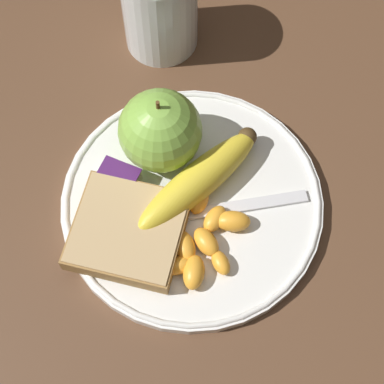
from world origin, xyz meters
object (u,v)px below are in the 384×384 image
at_px(juice_glass, 160,8).
at_px(fork, 194,214).
at_px(banana, 197,179).
at_px(bread_slice, 128,231).
at_px(plate, 192,202).
at_px(apple, 160,131).
at_px(jam_packet, 118,180).

bearing_deg(juice_glass, fork, -57.09).
bearing_deg(banana, juice_glass, 125.27).
bearing_deg(fork, bread_slice, 9.32).
bearing_deg(juice_glass, banana, -54.73).
bearing_deg(juice_glass, plate, -56.98).
xyz_separation_m(apple, bread_slice, (0.01, -0.10, -0.03)).
bearing_deg(bread_slice, apple, 95.85).
relative_size(plate, juice_glass, 2.39).
xyz_separation_m(bread_slice, jam_packet, (-0.03, 0.04, -0.00)).
bearing_deg(apple, banana, -24.33).
relative_size(banana, fork, 0.92).
xyz_separation_m(juice_glass, bread_slice, (0.07, -0.23, -0.03)).
distance_m(bread_slice, jam_packet, 0.05).
bearing_deg(banana, bread_slice, -118.00).
bearing_deg(apple, juice_glass, 114.96).
relative_size(apple, fork, 0.54).
height_order(banana, jam_packet, banana).
xyz_separation_m(plate, jam_packet, (-0.07, -0.01, 0.01)).
relative_size(banana, jam_packet, 3.98).
xyz_separation_m(juice_glass, apple, (0.06, -0.14, 0.00)).
bearing_deg(fork, jam_packet, -32.79).
relative_size(fork, jam_packet, 4.33).
bearing_deg(fork, apple, -74.78).
bearing_deg(juice_glass, jam_packet, -77.74).
bearing_deg(jam_packet, fork, 0.67).
bearing_deg(apple, jam_packet, -113.73).
relative_size(plate, apple, 2.84).
height_order(banana, bread_slice, banana).
relative_size(apple, banana, 0.59).
bearing_deg(apple, plate, -37.29).
bearing_deg(bread_slice, fork, 42.78).
height_order(plate, jam_packet, jam_packet).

